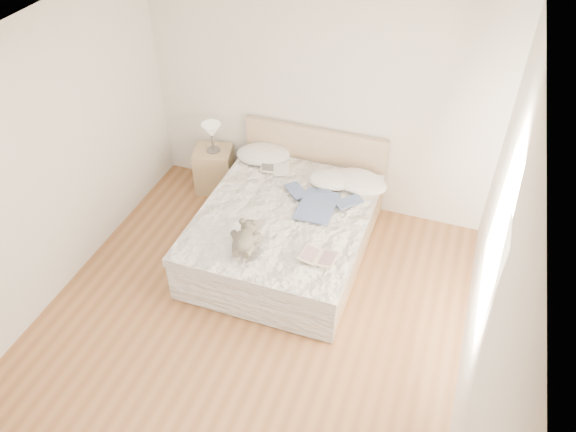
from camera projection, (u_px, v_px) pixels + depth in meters
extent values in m
cube|color=brown|center=(245.00, 329.00, 5.43)|extent=(4.00, 4.50, 0.00)
cube|color=white|center=(225.00, 68.00, 3.70)|extent=(4.00, 4.50, 0.00)
cube|color=silver|center=(318.00, 98.00, 6.20)|extent=(4.00, 0.02, 2.70)
cube|color=silver|center=(34.00, 175.00, 5.08)|extent=(0.02, 4.50, 2.70)
cube|color=silver|center=(491.00, 283.00, 4.06)|extent=(0.02, 4.50, 2.70)
cube|color=white|center=(495.00, 246.00, 4.21)|extent=(0.02, 1.30, 1.10)
cube|color=tan|center=(285.00, 245.00, 6.20)|extent=(1.68, 2.08, 0.20)
cube|color=white|center=(285.00, 228.00, 6.04)|extent=(1.60, 2.00, 0.30)
cube|color=white|center=(283.00, 218.00, 5.88)|extent=(1.72, 2.05, 0.10)
cube|color=tan|center=(314.00, 165.00, 6.70)|extent=(1.70, 0.06, 1.00)
cube|color=tan|center=(214.00, 169.00, 7.01)|extent=(0.54, 0.50, 0.56)
cylinder|color=#4E4843|center=(213.00, 150.00, 6.82)|extent=(0.17, 0.17, 0.02)
cylinder|color=#3F3B35|center=(213.00, 141.00, 6.74)|extent=(0.03, 0.03, 0.23)
cone|color=white|center=(212.00, 130.00, 6.64)|extent=(0.25, 0.25, 0.17)
ellipsoid|color=white|center=(263.00, 154.00, 6.62)|extent=(0.73, 0.60, 0.19)
ellipsoid|color=white|center=(331.00, 180.00, 6.23)|extent=(0.59, 0.47, 0.16)
ellipsoid|color=white|center=(360.00, 182.00, 6.20)|extent=(0.69, 0.55, 0.19)
cube|color=silver|center=(275.00, 168.00, 6.41)|extent=(0.42, 0.36, 0.03)
cube|color=beige|center=(319.00, 257.00, 5.30)|extent=(0.37, 0.26, 0.02)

